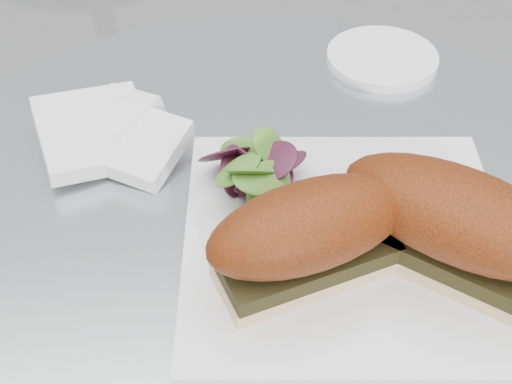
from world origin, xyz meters
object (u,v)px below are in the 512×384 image
Objects in this scene: plate at (345,245)px; saucer at (382,58)px; sandwich_left at (309,234)px; sandwich_right at (456,223)px.

plate reaches higher than saucer.
sandwich_left is (-0.04, -0.03, 0.05)m from plate.
saucer is (0.09, 0.27, -0.00)m from plate.
sandwich_right reaches higher than plate.
sandwich_right reaches higher than saucer.
saucer is (0.13, 0.30, -0.05)m from sandwich_left.
sandwich_right is (0.11, -0.00, 0.00)m from sandwich_left.
plate is 1.51× the size of sandwich_left.
saucer is (0.02, 0.30, -0.05)m from sandwich_right.
saucer is at bearing 49.02° from sandwich_left.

